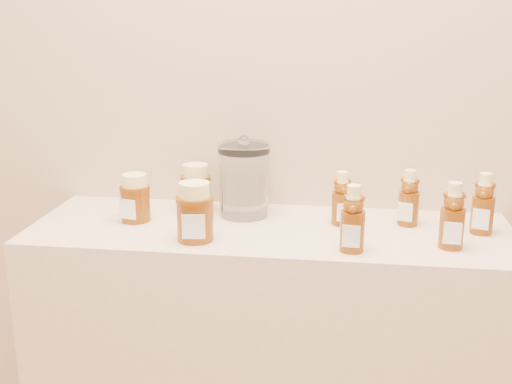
% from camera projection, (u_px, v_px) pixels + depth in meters
% --- Properties ---
extents(wall_back, '(3.50, 0.02, 2.70)m').
position_uv_depth(wall_back, '(280.00, 39.00, 1.67)').
color(wall_back, tan).
rests_on(wall_back, ground).
extents(bear_bottle_back_left, '(0.06, 0.06, 0.15)m').
position_uv_depth(bear_bottle_back_left, '(342.00, 195.00, 1.60)').
color(bear_bottle_back_left, '#5E2A07').
rests_on(bear_bottle_back_left, display_table).
extents(bear_bottle_back_mid, '(0.07, 0.07, 0.16)m').
position_uv_depth(bear_bottle_back_mid, '(409.00, 194.00, 1.60)').
color(bear_bottle_back_mid, '#5E2A07').
rests_on(bear_bottle_back_mid, display_table).
extents(bear_bottle_back_right, '(0.07, 0.07, 0.17)m').
position_uv_depth(bear_bottle_back_right, '(484.00, 200.00, 1.54)').
color(bear_bottle_back_right, '#5E2A07').
rests_on(bear_bottle_back_right, display_table).
extents(bear_bottle_front_left, '(0.06, 0.06, 0.17)m').
position_uv_depth(bear_bottle_front_left, '(353.00, 214.00, 1.42)').
color(bear_bottle_front_left, '#5E2A07').
rests_on(bear_bottle_front_left, display_table).
extents(bear_bottle_front_right, '(0.06, 0.06, 0.17)m').
position_uv_depth(bear_bottle_front_right, '(453.00, 211.00, 1.44)').
color(bear_bottle_front_right, '#5E2A07').
rests_on(bear_bottle_front_right, display_table).
extents(honey_jar_left, '(0.09, 0.09, 0.12)m').
position_uv_depth(honey_jar_left, '(135.00, 198.00, 1.64)').
color(honey_jar_left, '#5E2A07').
rests_on(honey_jar_left, display_table).
extents(honey_jar_back, '(0.10, 0.10, 0.13)m').
position_uv_depth(honey_jar_back, '(196.00, 188.00, 1.71)').
color(honey_jar_back, '#5E2A07').
rests_on(honey_jar_back, display_table).
extents(honey_jar_front, '(0.10, 0.10, 0.14)m').
position_uv_depth(honey_jar_front, '(195.00, 212.00, 1.50)').
color(honey_jar_front, '#5E2A07').
rests_on(honey_jar_front, display_table).
extents(glass_canister, '(0.16, 0.16, 0.21)m').
position_uv_depth(glass_canister, '(244.00, 177.00, 1.67)').
color(glass_canister, white).
rests_on(glass_canister, display_table).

